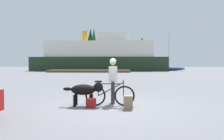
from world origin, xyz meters
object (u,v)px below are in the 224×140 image
dog (86,90)px  person_cyclist (113,76)px  sailboat_moored (169,68)px  handbag_pannier (91,103)px  ferry_boat (100,57)px  backpack (128,102)px  bicycle (110,95)px

dog → person_cyclist: bearing=26.6°
person_cyclist → sailboat_moored: bearing=72.3°
handbag_pannier → ferry_boat: size_ratio=0.01×
person_cyclist → handbag_pannier: bearing=-132.5°
backpack → handbag_pannier: (-1.23, 0.13, -0.06)m
ferry_boat → backpack: bearing=-83.0°
handbag_pannier → ferry_boat: ferry_boat is taller
bicycle → handbag_pannier: (-0.61, -0.31, -0.23)m
bicycle → dog: bicycle is taller
bicycle → person_cyclist: 0.79m
dog → handbag_pannier: (0.23, -0.30, -0.40)m
dog → backpack: 1.56m
ferry_boat → sailboat_moored: size_ratio=3.53×
person_cyclist → backpack: bearing=-60.1°
handbag_pannier → sailboat_moored: size_ratio=0.04×
bicycle → handbag_pannier: bicycle is taller
person_cyclist → ferry_boat: (-3.73, 33.51, 1.91)m
backpack → handbag_pannier: size_ratio=1.36×
dog → ferry_boat: size_ratio=0.05×
handbag_pannier → bicycle: bearing=26.7°
person_cyclist → backpack: (0.52, -0.91, -0.79)m
handbag_pannier → person_cyclist: bearing=47.5°
person_cyclist → backpack: person_cyclist is taller
ferry_boat → bicycle: bearing=-83.9°
person_cyclist → ferry_boat: ferry_boat is taller
bicycle → person_cyclist: size_ratio=1.03×
dog → sailboat_moored: bearing=71.1°
ferry_boat → dog: bearing=-85.3°
sailboat_moored → bicycle: bearing=-107.6°
sailboat_moored → dog: bearing=-108.9°
sailboat_moored → ferry_boat: bearing=178.3°
dog → sailboat_moored: (11.52, 33.56, -0.06)m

